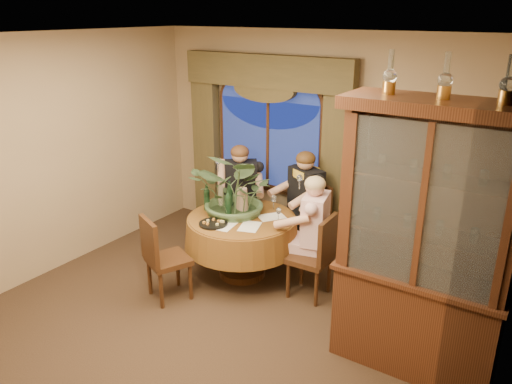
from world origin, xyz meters
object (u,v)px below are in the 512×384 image
Objects in this scene: china_cabinet at (424,245)px; centerpiece_plant at (238,160)px; oil_lamp_center at (446,76)px; oil_lamp_right at (508,80)px; person_scarf at (305,205)px; wine_bottle_0 at (221,194)px; wine_bottle_3 at (230,194)px; chair_back_right at (307,222)px; person_pink at (315,234)px; chair_front_left at (168,258)px; dining_table at (242,246)px; chair_back at (239,211)px; olive_bowl at (243,217)px; chair_right at (310,256)px; person_back at (240,196)px; wine_bottle_2 at (207,197)px; oil_lamp_left at (390,72)px; stoneware_vase at (242,200)px; wine_bottle_1 at (228,203)px.

china_cabinet reaches higher than centerpiece_plant.
centerpiece_plant is at bearing 165.53° from oil_lamp_center.
oil_lamp_right is 0.24× the size of person_scarf.
wine_bottle_3 is at bearing 30.95° from wine_bottle_0.
person_pink is (0.42, -0.63, 0.19)m from chair_back_right.
china_cabinet is 2.31m from person_scarf.
chair_back_right is at bearing -164.51° from person_scarf.
person_pink is at bearing 64.94° from chair_front_left.
chair_back is (-0.51, 0.67, 0.10)m from dining_table.
person_scarf reaches higher than chair_front_left.
person_pink is 9.59× the size of olive_bowl.
oil_lamp_right reaches higher than chair_right.
chair_back is at bearing 124.48° from centerpiece_plant.
person_back is at bearing 126.74° from olive_bowl.
person_back is 0.75m from wine_bottle_2.
dining_table is 0.94m from chair_back_right.
wine_bottle_0 is (0.11, -0.55, 0.44)m from chair_back.
chair_front_left is 6.83× the size of olive_bowl.
person_back is at bearing 156.17° from oil_lamp_center.
china_cabinet is 7.03× the size of oil_lamp_left.
olive_bowl is 0.54m from wine_bottle_2.
chair_front_left is 3.33× the size of stoneware_vase.
china_cabinet reaches higher than chair_right.
person_back is at bearing 91.47° from wine_bottle_2.
chair_front_left is 1.54m from person_back.
china_cabinet is (2.19, -0.51, 0.82)m from dining_table.
china_cabinet reaches higher than person_scarf.
dining_table is at bearing 90.00° from person_back.
person_scarf is at bearing 43.61° from wine_bottle_3.
oil_lamp_left is at bearing 180.00° from oil_lamp_right.
chair_right is 1.00× the size of chair_back_right.
wine_bottle_0 is (-1.28, 0.09, 0.44)m from chair_right.
person_scarf is (-2.22, 1.35, -1.85)m from oil_lamp_right.
chair_right is at bearing 157.51° from china_cabinet.
stoneware_vase is at bearing 6.27° from wine_bottle_0.
chair_right is at bearing 148.77° from oil_lamp_left.
chair_back and chair_front_left have the same top height.
dining_table is 0.96× the size of person_scarf.
oil_lamp_left is at bearing 33.29° from chair_front_left.
chair_front_left is at bearing -107.82° from wine_bottle_1.
wine_bottle_3 is at bearing 122.88° from wine_bottle_1.
centerpiece_plant is at bearing 139.25° from olive_bowl.
chair_back is (-3.12, 1.18, -2.08)m from oil_lamp_right.
person_scarf reaches higher than stoneware_vase.
wine_bottle_2 is (0.03, -0.72, 0.44)m from chair_back.
oil_lamp_center reaches higher than wine_bottle_3.
olive_bowl is (-0.38, -0.88, 0.29)m from chair_back_right.
person_pink is (-0.03, 0.17, 0.19)m from chair_right.
chair_right is at bearing 146.57° from chair_back_right.
person_scarf is at bearing 17.43° from chair_back_right.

